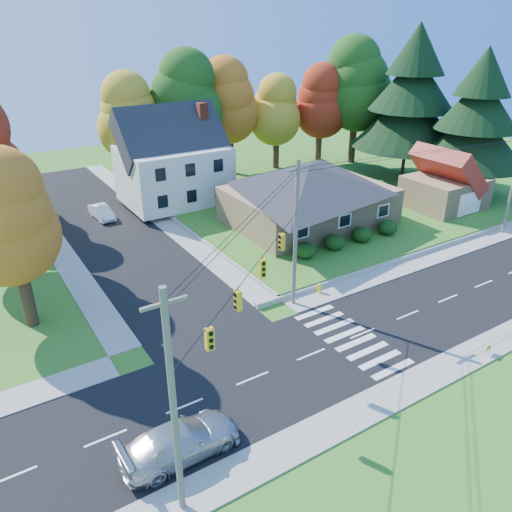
{
  "coord_description": "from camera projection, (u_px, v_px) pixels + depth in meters",
  "views": [
    {
      "loc": [
        -19.29,
        -18.27,
        17.52
      ],
      "look_at": [
        -2.73,
        8.0,
        2.79
      ],
      "focal_mm": 35.0,
      "sensor_mm": 36.0,
      "label": 1
    }
  ],
  "objects": [
    {
      "name": "tree_lot_0",
      "position": [
        130.0,
        117.0,
        52.23
      ],
      "size": [
        6.72,
        6.72,
        12.51
      ],
      "color": "#3F2A19",
      "rests_on": "lawn"
    },
    {
      "name": "road_cross",
      "position": [
        106.0,
        226.0,
        46.78
      ],
      "size": [
        8.0,
        44.0,
        0.02
      ],
      "primitive_type": "cube",
      "color": "black",
      "rests_on": "ground"
    },
    {
      "name": "sidewalk_south",
      "position": [
        427.0,
        378.0,
        26.92
      ],
      "size": [
        90.0,
        2.0,
        0.08
      ],
      "primitive_type": "cube",
      "color": "#9C9A90",
      "rests_on": "ground"
    },
    {
      "name": "sidewalk_north",
      "position": [
        312.0,
        298.0,
        34.57
      ],
      "size": [
        90.0,
        2.0,
        0.08
      ],
      "primitive_type": "cube",
      "color": "#9C9A90",
      "rests_on": "ground"
    },
    {
      "name": "tree_lot_3",
      "position": [
        277.0,
        110.0,
        60.42
      ],
      "size": [
        6.16,
        6.16,
        11.47
      ],
      "color": "#3F2A19",
      "rests_on": "lawn"
    },
    {
      "name": "garage",
      "position": [
        446.0,
        184.0,
        49.31
      ],
      "size": [
        7.3,
        6.3,
        4.6
      ],
      "color": "tan",
      "rests_on": "lawn"
    },
    {
      "name": "tree_lot_4",
      "position": [
        321.0,
        101.0,
        62.26
      ],
      "size": [
        6.72,
        6.72,
        12.51
      ],
      "color": "#3F2A19",
      "rests_on": "lawn"
    },
    {
      "name": "tree_lot_5",
      "position": [
        357.0,
        85.0,
        61.82
      ],
      "size": [
        8.4,
        8.4,
        15.64
      ],
      "color": "#3F2A19",
      "rests_on": "lawn"
    },
    {
      "name": "tree_west_0",
      "position": [
        9.0,
        219.0,
        28.68
      ],
      "size": [
        6.16,
        6.16,
        11.47
      ],
      "color": "#3F2A19",
      "rests_on": "ground"
    },
    {
      "name": "yard_sign",
      "position": [
        488.0,
        348.0,
        28.62
      ],
      "size": [
        0.53,
        0.13,
        0.67
      ],
      "color": "black",
      "rests_on": "ground"
    },
    {
      "name": "lawn",
      "position": [
        316.0,
        200.0,
        52.97
      ],
      "size": [
        30.0,
        30.0,
        0.5
      ],
      "primitive_type": "cube",
      "color": "#3D7923",
      "rests_on": "ground"
    },
    {
      "name": "silver_sedan",
      "position": [
        181.0,
        441.0,
        21.86
      ],
      "size": [
        5.53,
        2.38,
        1.59
      ],
      "primitive_type": "imported",
      "rotation": [
        0.0,
        0.0,
        1.6
      ],
      "color": "silver",
      "rests_on": "road_main"
    },
    {
      "name": "tree_lot_1",
      "position": [
        185.0,
        101.0,
        53.79
      ],
      "size": [
        7.84,
        7.84,
        14.6
      ],
      "color": "#3F2A19",
      "rests_on": "lawn"
    },
    {
      "name": "ground",
      "position": [
        362.0,
        334.0,
        30.76
      ],
      "size": [
        120.0,
        120.0,
        0.0
      ],
      "primitive_type": "plane",
      "color": "#3D7923"
    },
    {
      "name": "fire_hydrant",
      "position": [
        319.0,
        289.0,
        35.14
      ],
      "size": [
        0.45,
        0.35,
        0.78
      ],
      "color": "yellow",
      "rests_on": "ground"
    },
    {
      "name": "ranch_house",
      "position": [
        309.0,
        193.0,
        45.45
      ],
      "size": [
        14.6,
        10.6,
        5.4
      ],
      "color": "tan",
      "rests_on": "lawn"
    },
    {
      "name": "white_car",
      "position": [
        102.0,
        212.0,
        48.31
      ],
      "size": [
        1.67,
        4.05,
        1.3
      ],
      "primitive_type": "imported",
      "rotation": [
        0.0,
        0.0,
        0.07
      ],
      "color": "silver",
      "rests_on": "road_cross"
    },
    {
      "name": "conifer_east_b",
      "position": [
        477.0,
        119.0,
        51.41
      ],
      "size": [
        11.2,
        11.2,
        14.84
      ],
      "color": "#3F2A19",
      "rests_on": "lawn"
    },
    {
      "name": "hedge_row",
      "position": [
        349.0,
        238.0,
        41.38
      ],
      "size": [
        10.7,
        1.7,
        1.27
      ],
      "color": "#163A10",
      "rests_on": "lawn"
    },
    {
      "name": "conifer_east_a",
      "position": [
        412.0,
        99.0,
        56.57
      ],
      "size": [
        12.8,
        12.8,
        16.96
      ],
      "color": "#3F2A19",
      "rests_on": "lawn"
    },
    {
      "name": "traffic_infrastructure",
      "position": [
        353.0,
        251.0,
        29.52
      ],
      "size": [
        38.1,
        10.66,
        10.0
      ],
      "color": "#666059",
      "rests_on": "ground"
    },
    {
      "name": "tree_lot_2",
      "position": [
        229.0,
        102.0,
        57.73
      ],
      "size": [
        7.28,
        7.28,
        13.56
      ],
      "color": "#3F2A19",
      "rests_on": "lawn"
    },
    {
      "name": "colonial_house",
      "position": [
        174.0,
        162.0,
        50.22
      ],
      "size": [
        10.4,
        8.4,
        9.6
      ],
      "color": "silver",
      "rests_on": "lawn"
    },
    {
      "name": "road_main",
      "position": [
        362.0,
        334.0,
        30.76
      ],
      "size": [
        90.0,
        8.0,
        0.02
      ],
      "primitive_type": "cube",
      "color": "black",
      "rests_on": "ground"
    }
  ]
}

